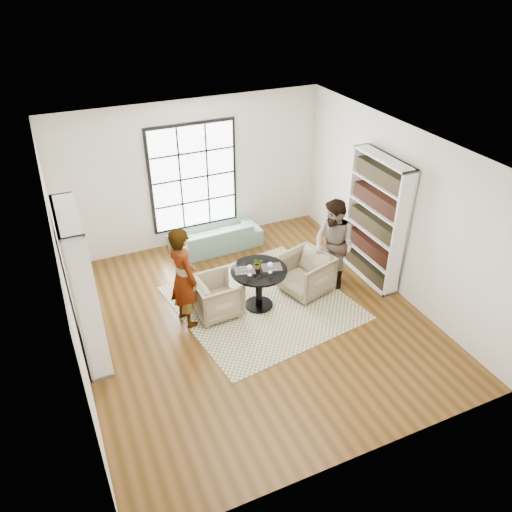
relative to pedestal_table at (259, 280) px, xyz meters
name	(u,v)px	position (x,y,z in m)	size (l,w,h in m)	color
ground	(253,319)	(-0.25, -0.29, -0.56)	(6.00, 6.00, 0.00)	brown
room_shell	(239,241)	(-0.25, 0.25, 0.70)	(6.00, 6.01, 6.00)	silver
rug	(262,302)	(0.09, 0.06, -0.55)	(2.82, 2.82, 0.01)	beige
pedestal_table	(259,280)	(0.00, 0.00, 0.00)	(0.96, 0.96, 0.77)	black
sofa	(216,237)	(-0.01, 2.16, -0.28)	(1.87, 0.73, 0.55)	#779F90
armchair_left	(217,296)	(-0.73, 0.11, -0.21)	(0.74, 0.76, 0.70)	tan
armchair_right	(305,274)	(0.95, 0.08, -0.18)	(0.80, 0.83, 0.75)	#BAB285
person_left	(183,278)	(-1.28, 0.11, 0.33)	(0.65, 0.42, 1.78)	gray
person_right	(334,245)	(1.50, 0.08, 0.29)	(0.83, 0.64, 1.70)	gray
placemat_left	(245,270)	(-0.23, 0.07, 0.22)	(0.34, 0.26, 0.01)	black
placemat_right	(272,267)	(0.22, -0.03, 0.22)	(0.34, 0.26, 0.01)	black
cutlery_left	(245,270)	(-0.23, 0.07, 0.22)	(0.14, 0.22, 0.01)	silver
cutlery_right	(272,267)	(0.22, -0.03, 0.22)	(0.14, 0.22, 0.01)	silver
wine_glass_left	(250,268)	(-0.21, -0.09, 0.35)	(0.09, 0.09, 0.20)	silver
wine_glass_right	(270,265)	(0.13, -0.15, 0.35)	(0.09, 0.09, 0.20)	silver
flower_centerpiece	(258,263)	(-0.01, 0.05, 0.31)	(0.17, 0.15, 0.19)	gray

